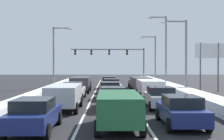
% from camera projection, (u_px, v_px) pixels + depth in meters
% --- Properties ---
extents(ground_plane, '(131.86, 131.86, 0.00)m').
position_uv_depth(ground_plane, '(111.00, 98.00, 28.39)').
color(ground_plane, black).
extents(lane_stripe_between_right_lane_and_center_lane, '(0.14, 55.79, 0.01)m').
position_uv_depth(lane_stripe_between_right_lane_and_center_lane, '(126.00, 93.00, 33.49)').
color(lane_stripe_between_right_lane_and_center_lane, silver).
rests_on(lane_stripe_between_right_lane_and_center_lane, ground).
extents(lane_stripe_between_center_lane_and_left_lane, '(0.14, 55.79, 0.01)m').
position_uv_depth(lane_stripe_between_center_lane_and_left_lane, '(95.00, 93.00, 33.44)').
color(lane_stripe_between_center_lane_and_left_lane, silver).
rests_on(lane_stripe_between_center_lane_and_left_lane, ground).
extents(snow_bank_right_shoulder, '(1.80, 55.79, 0.77)m').
position_uv_depth(snow_bank_right_shoulder, '(175.00, 89.00, 33.55)').
color(snow_bank_right_shoulder, white).
rests_on(snow_bank_right_shoulder, ground).
extents(snow_bank_left_shoulder, '(1.34, 55.79, 0.50)m').
position_uv_depth(snow_bank_left_shoulder, '(46.00, 90.00, 33.37)').
color(snow_bank_left_shoulder, white).
rests_on(snow_bank_left_shoulder, ground).
extents(sedan_navy_right_lane_nearest, '(2.00, 4.50, 1.51)m').
position_uv_depth(sedan_navy_right_lane_nearest, '(181.00, 110.00, 15.32)').
color(sedan_navy_right_lane_nearest, navy).
rests_on(sedan_navy_right_lane_nearest, ground).
extents(sedan_silver_right_lane_second, '(2.00, 4.50, 1.51)m').
position_uv_depth(sedan_silver_right_lane_second, '(160.00, 97.00, 21.60)').
color(sedan_silver_right_lane_second, '#B7BABF').
rests_on(sedan_silver_right_lane_second, ground).
extents(suv_white_right_lane_third, '(2.16, 4.90, 1.67)m').
position_uv_depth(suv_white_right_lane_third, '(150.00, 87.00, 27.44)').
color(suv_white_right_lane_third, silver).
rests_on(suv_white_right_lane_third, ground).
extents(suv_charcoal_right_lane_fourth, '(2.16, 4.90, 1.67)m').
position_uv_depth(suv_charcoal_right_lane_fourth, '(141.00, 83.00, 33.67)').
color(suv_charcoal_right_lane_fourth, '#38383D').
rests_on(suv_charcoal_right_lane_fourth, ground).
extents(sedan_black_right_lane_fifth, '(2.00, 4.50, 1.51)m').
position_uv_depth(sedan_black_right_lane_fifth, '(137.00, 82.00, 39.68)').
color(sedan_black_right_lane_fifth, black).
rests_on(sedan_black_right_lane_fifth, ground).
extents(suv_green_center_lane_nearest, '(2.16, 4.90, 1.67)m').
position_uv_depth(suv_green_center_lane_nearest, '(119.00, 107.00, 14.60)').
color(suv_green_center_lane_nearest, '#1E5633').
rests_on(suv_green_center_lane_nearest, ground).
extents(sedan_tan_center_lane_second, '(2.00, 4.50, 1.51)m').
position_uv_depth(sedan_tan_center_lane_second, '(113.00, 97.00, 21.39)').
color(sedan_tan_center_lane_second, '#937F60').
rests_on(sedan_tan_center_lane_second, ground).
extents(sedan_maroon_center_lane_third, '(2.00, 4.50, 1.51)m').
position_uv_depth(sedan_maroon_center_lane_third, '(110.00, 90.00, 27.62)').
color(sedan_maroon_center_lane_third, maroon).
rests_on(sedan_maroon_center_lane_third, ground).
extents(sedan_red_center_lane_fourth, '(2.00, 4.50, 1.51)m').
position_uv_depth(sedan_red_center_lane_fourth, '(111.00, 86.00, 33.66)').
color(sedan_red_center_lane_fourth, maroon).
rests_on(sedan_red_center_lane_fourth, ground).
extents(sedan_gray_center_lane_fifth, '(2.00, 4.50, 1.51)m').
position_uv_depth(sedan_gray_center_lane_fifth, '(109.00, 83.00, 39.30)').
color(sedan_gray_center_lane_fifth, slate).
rests_on(sedan_gray_center_lane_fifth, ground).
extents(sedan_navy_left_lane_nearest, '(2.00, 4.50, 1.51)m').
position_uv_depth(sedan_navy_left_lane_nearest, '(34.00, 115.00, 14.08)').
color(sedan_navy_left_lane_nearest, navy).
rests_on(sedan_navy_left_lane_nearest, ground).
extents(suv_silver_left_lane_second, '(2.16, 4.90, 1.67)m').
position_uv_depth(suv_silver_left_lane_second, '(64.00, 95.00, 20.60)').
color(suv_silver_left_lane_second, '#B7BABF').
rests_on(suv_silver_left_lane_second, ground).
extents(sedan_white_left_lane_third, '(2.00, 4.50, 1.51)m').
position_uv_depth(sedan_white_left_lane_third, '(73.00, 90.00, 27.21)').
color(sedan_white_left_lane_third, silver).
rests_on(sedan_white_left_lane_third, ground).
extents(suv_charcoal_left_lane_fourth, '(2.16, 4.90, 1.67)m').
position_uv_depth(suv_charcoal_left_lane_fourth, '(81.00, 83.00, 34.01)').
color(suv_charcoal_left_lane_fourth, '#38383D').
rests_on(suv_charcoal_left_lane_fourth, ground).
extents(sedan_black_left_lane_fifth, '(2.00, 4.50, 1.51)m').
position_uv_depth(sedan_black_left_lane_fifth, '(83.00, 82.00, 40.42)').
color(sedan_black_left_lane_fifth, black).
rests_on(sedan_black_left_lane_fifth, ground).
extents(traffic_light_gantry, '(14.00, 0.47, 6.20)m').
position_uv_depth(traffic_light_gantry, '(116.00, 55.00, 58.73)').
color(traffic_light_gantry, slate).
rests_on(traffic_light_gantry, ground).
extents(street_lamp_right_near, '(2.66, 0.36, 7.52)m').
position_uv_depth(street_lamp_right_near, '(182.00, 50.00, 30.95)').
color(street_lamp_right_near, gray).
rests_on(street_lamp_right_near, ground).
extents(street_lamp_right_mid, '(2.66, 0.36, 9.50)m').
position_uv_depth(street_lamp_right_mid, '(164.00, 46.00, 41.07)').
color(street_lamp_right_mid, gray).
rests_on(street_lamp_right_mid, ground).
extents(street_lamp_right_far, '(2.66, 0.36, 7.81)m').
position_uv_depth(street_lamp_right_far, '(153.00, 55.00, 51.23)').
color(street_lamp_right_far, gray).
rests_on(street_lamp_right_far, ground).
extents(street_lamp_left_mid, '(2.66, 0.36, 8.11)m').
position_uv_depth(street_lamp_left_mid, '(56.00, 51.00, 41.48)').
color(street_lamp_left_mid, gray).
rests_on(street_lamp_left_mid, ground).
extents(roadside_sign_right, '(3.20, 0.16, 5.50)m').
position_uv_depth(roadside_sign_right, '(209.00, 56.00, 34.36)').
color(roadside_sign_right, '#59595B').
rests_on(roadside_sign_right, ground).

